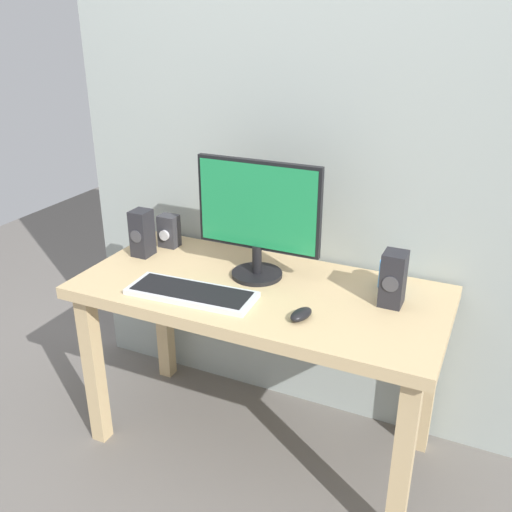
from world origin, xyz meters
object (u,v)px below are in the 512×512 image
Objects in this scene: speaker_left at (142,233)px; audio_controller at (169,231)px; keyboard_primary at (192,293)px; desk at (259,310)px; coffee_mug at (390,275)px; mouse at (301,314)px; monitor at (258,215)px; speaker_right at (393,279)px.

speaker_left is 0.14m from audio_controller.
keyboard_primary is 0.44m from speaker_left.
desk is 0.27m from keyboard_primary.
desk is 13.26× the size of coffee_mug.
mouse is at bearing -35.28° from desk.
monitor is 2.50× the size of speaker_right.
speaker_right is at bearing 57.75° from mouse.
speaker_right is 1.00× the size of speaker_left.
keyboard_primary reaches higher than desk.
speaker_right is 1.89× the size of coffee_mug.
audio_controller is (-0.73, 0.35, 0.05)m from mouse.
mouse is at bearing -25.56° from audio_controller.
audio_controller reaches higher than desk.
monitor reaches higher than speaker_right.
keyboard_primary is (-0.19, -0.16, 0.11)m from desk.
coffee_mug is at bearing 12.51° from monitor.
speaker_right is at bearing -7.20° from audio_controller.
monitor is 4.89× the size of mouse.
keyboard_primary is 0.71m from coffee_mug.
coffee_mug reaches higher than keyboard_primary.
audio_controller is (-0.46, 0.10, -0.17)m from monitor.
coffee_mug is (0.61, 0.36, 0.04)m from keyboard_primary.
monitor reaches higher than keyboard_primary.
mouse is (0.22, -0.15, 0.11)m from desk.
speaker_left is 0.99m from coffee_mug.
desk is 0.50m from speaker_right.
audio_controller reaches higher than keyboard_primary.
speaker_left is at bearing 178.79° from mouse.
speaker_left is at bearing -172.72° from coffee_mug.
coffee_mug is (0.98, 0.13, -0.05)m from speaker_left.
speaker_left is at bearing 173.01° from desk.
speaker_left is at bearing -177.71° from monitor.
mouse is 0.34m from speaker_right.
desk is 0.49m from coffee_mug.
mouse is at bearing -120.77° from coffee_mug.
desk is 0.59m from speaker_left.
audio_controller is at bearing -179.99° from coffee_mug.
desk is at bearing 159.58° from mouse.
mouse is 0.51× the size of speaker_right.
speaker_right is at bearing 19.72° from keyboard_primary.
coffee_mug is at bearing 7.28° from speaker_left.
coffee_mug is (-0.04, 0.12, -0.04)m from speaker_right.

